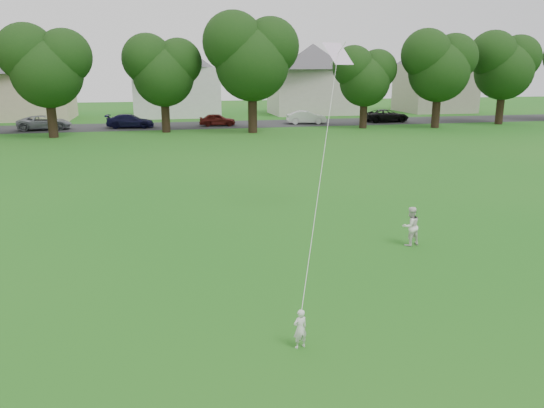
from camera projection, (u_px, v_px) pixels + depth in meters
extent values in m
plane|color=#186116|center=(280.00, 331.00, 11.39)|extent=(160.00, 160.00, 0.00)
cube|color=#2D2D30|center=(182.00, 126.00, 51.12)|extent=(90.00, 7.00, 0.01)
imported|color=silver|center=(300.00, 329.00, 10.61)|extent=(0.35, 0.27, 0.83)
imported|color=white|center=(411.00, 226.00, 16.71)|extent=(0.71, 0.61, 1.26)
plane|color=white|center=(338.00, 54.00, 18.69)|extent=(1.29, 1.12, 0.76)
cylinder|color=white|center=(324.00, 150.00, 14.63)|extent=(0.01, 0.01, 11.30)
cylinder|color=black|center=(52.00, 116.00, 42.12)|extent=(0.73, 0.73, 3.42)
cylinder|color=black|center=(165.00, 114.00, 45.54)|extent=(0.71, 0.71, 3.20)
cylinder|color=black|center=(253.00, 110.00, 45.21)|extent=(0.77, 0.77, 3.89)
cylinder|color=black|center=(363.00, 112.00, 48.74)|extent=(0.69, 0.69, 2.87)
cylinder|color=black|center=(436.00, 109.00, 48.95)|extent=(0.73, 0.73, 3.44)
cylinder|color=black|center=(500.00, 106.00, 52.05)|extent=(0.74, 0.74, 3.46)
imported|color=gray|center=(44.00, 123.00, 47.51)|extent=(4.81, 2.61, 1.28)
imported|color=#121137|center=(130.00, 121.00, 49.04)|extent=(4.48, 2.21, 1.25)
imported|color=#601713|center=(217.00, 120.00, 50.71)|extent=(3.56, 1.67, 1.18)
imported|color=silver|center=(306.00, 117.00, 52.51)|extent=(4.03, 1.84, 1.28)
imported|color=black|center=(387.00, 116.00, 54.27)|extent=(4.67, 2.34, 1.27)
cube|color=beige|center=(25.00, 96.00, 56.69)|extent=(9.52, 7.59, 4.85)
pyramid|color=#4A474C|center=(19.00, 47.00, 55.41)|extent=(13.73, 13.73, 2.67)
cube|color=white|center=(176.00, 92.00, 59.89)|extent=(9.40, 6.45, 5.47)
pyramid|color=#4A474C|center=(174.00, 39.00, 58.45)|extent=(13.56, 13.56, 3.01)
cube|color=beige|center=(312.00, 92.00, 63.20)|extent=(9.61, 6.70, 5.25)
pyramid|color=#4A474C|center=(313.00, 43.00, 61.82)|extent=(13.87, 13.87, 2.89)
cube|color=#A7A18B|center=(435.00, 88.00, 66.41)|extent=(8.11, 7.50, 5.81)
pyramid|color=#4A474C|center=(439.00, 37.00, 64.88)|extent=(11.69, 11.69, 3.19)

